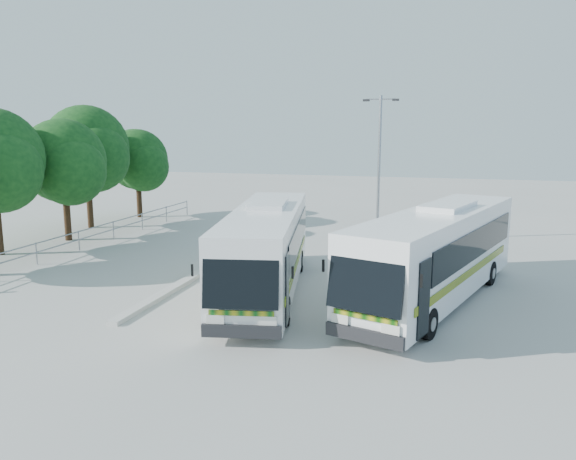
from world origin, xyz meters
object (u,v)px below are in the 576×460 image
(lamppost, at_px, (379,162))
(tree_far_d, at_px, (87,148))
(tree_far_c, at_px, (65,161))
(tree_far_e, at_px, (138,160))
(coach_adjacent, at_px, (437,253))
(coach_main, at_px, (266,247))

(lamppost, bearing_deg, tree_far_d, -173.77)
(lamppost, bearing_deg, tree_far_c, -160.72)
(tree_far_e, height_order, lamppost, lamppost)
(tree_far_c, bearing_deg, tree_far_d, 107.83)
(lamppost, bearing_deg, coach_adjacent, -68.66)
(tree_far_c, height_order, coach_adjacent, tree_far_c)
(tree_far_e, relative_size, coach_main, 0.52)
(tree_far_c, distance_m, tree_far_e, 8.22)
(coach_main, height_order, lamppost, lamppost)
(tree_far_c, height_order, coach_main, tree_far_c)
(tree_far_d, relative_size, tree_far_e, 1.24)
(tree_far_c, xyz_separation_m, tree_far_d, (-1.19, 3.70, 0.56))
(tree_far_e, distance_m, coach_main, 20.10)
(coach_main, relative_size, coach_adjacent, 0.98)
(coach_adjacent, height_order, lamppost, lamppost)
(tree_far_d, xyz_separation_m, tree_far_e, (0.68, 4.50, -0.93))
(lamppost, bearing_deg, coach_main, -100.71)
(tree_far_c, relative_size, tree_far_e, 1.10)
(tree_far_d, bearing_deg, tree_far_c, -72.17)
(tree_far_c, height_order, tree_far_e, tree_far_c)
(tree_far_d, xyz_separation_m, coach_adjacent, (20.47, -9.45, -3.08))
(tree_far_d, relative_size, lamppost, 0.96)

